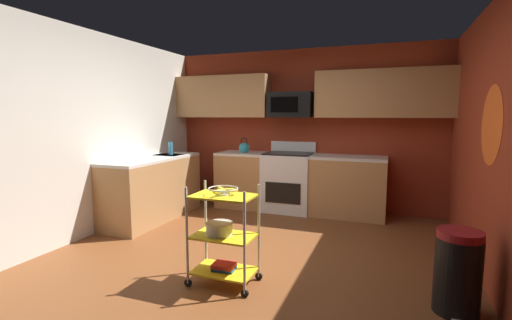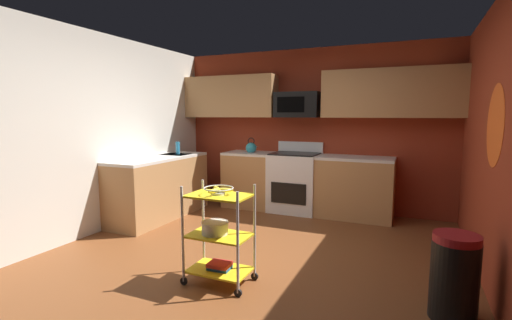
{
  "view_description": "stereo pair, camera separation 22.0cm",
  "coord_description": "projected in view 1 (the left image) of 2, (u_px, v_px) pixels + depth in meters",
  "views": [
    {
      "loc": [
        1.37,
        -3.47,
        1.54
      ],
      "look_at": [
        -0.01,
        0.22,
        1.05
      ],
      "focal_mm": 25.42,
      "sensor_mm": 36.0,
      "label": 1
    },
    {
      "loc": [
        1.57,
        -3.39,
        1.54
      ],
      "look_at": [
        -0.01,
        0.22,
        1.05
      ],
      "focal_mm": 25.42,
      "sensor_mm": 36.0,
      "label": 2
    }
  ],
  "objects": [
    {
      "name": "microwave",
      "position": [
        291.0,
        105.0,
        5.79
      ],
      "size": [
        0.7,
        0.39,
        0.4
      ],
      "color": "black"
    },
    {
      "name": "rolling_cart",
      "position": [
        224.0,
        236.0,
        3.28
      ],
      "size": [
        0.62,
        0.37,
        0.91
      ],
      "color": "silver",
      "rests_on": "ground"
    },
    {
      "name": "wall_left",
      "position": [
        83.0,
        134.0,
        4.5
      ],
      "size": [
        0.06,
        4.8,
        2.6
      ],
      "primitive_type": "cube",
      "color": "silver",
      "rests_on": "ground"
    },
    {
      "name": "wall_back",
      "position": [
        303.0,
        130.0,
        5.99
      ],
      "size": [
        4.52,
        0.06,
        2.6
      ],
      "primitive_type": "cube",
      "color": "maroon",
      "rests_on": "ground"
    },
    {
      "name": "counter_run",
      "position": [
        243.0,
        185.0,
        5.62
      ],
      "size": [
        3.54,
        2.33,
        0.92
      ],
      "color": "#B27F4C",
      "rests_on": "ground"
    },
    {
      "name": "floor",
      "position": [
        250.0,
        261.0,
        3.89
      ],
      "size": [
        4.4,
        4.8,
        0.04
      ],
      "primitive_type": "cube",
      "color": "brown",
      "rests_on": "ground"
    },
    {
      "name": "kettle",
      "position": [
        244.0,
        148.0,
        6.04
      ],
      "size": [
        0.21,
        0.18,
        0.26
      ],
      "color": "teal",
      "rests_on": "counter_run"
    },
    {
      "name": "oven_range",
      "position": [
        288.0,
        181.0,
        5.84
      ],
      "size": [
        0.76,
        0.65,
        1.1
      ],
      "color": "white",
      "rests_on": "ground"
    },
    {
      "name": "wall_right",
      "position": [
        503.0,
        145.0,
        2.96
      ],
      "size": [
        0.06,
        4.8,
        2.6
      ],
      "primitive_type": "cube",
      "color": "maroon",
      "rests_on": "ground"
    },
    {
      "name": "book_stack",
      "position": [
        224.0,
        267.0,
        3.32
      ],
      "size": [
        0.21,
        0.17,
        0.06
      ],
      "color": "#1E4C8C",
      "rests_on": "rolling_cart"
    },
    {
      "name": "dish_soap_bottle",
      "position": [
        171.0,
        148.0,
        5.66
      ],
      "size": [
        0.06,
        0.06,
        0.2
      ],
      "primitive_type": "cylinder",
      "color": "#2D8CBF",
      "rests_on": "counter_run"
    },
    {
      "name": "trash_can",
      "position": [
        458.0,
        272.0,
        2.81
      ],
      "size": [
        0.34,
        0.42,
        0.66
      ],
      "color": "black",
      "rests_on": "ground"
    },
    {
      "name": "mixing_bowl_large",
      "position": [
        219.0,
        228.0,
        3.29
      ],
      "size": [
        0.25,
        0.25,
        0.11
      ],
      "color": "silver",
      "rests_on": "rolling_cart"
    },
    {
      "name": "fruit_bowl",
      "position": [
        223.0,
        190.0,
        3.23
      ],
      "size": [
        0.27,
        0.27,
        0.07
      ],
      "color": "silver",
      "rests_on": "rolling_cart"
    },
    {
      "name": "upper_cabinets",
      "position": [
        303.0,
        95.0,
        5.73
      ],
      "size": [
        4.4,
        0.33,
        0.7
      ],
      "color": "#B27F4C"
    },
    {
      "name": "wall_flower_decal",
      "position": [
        491.0,
        125.0,
        3.2
      ],
      "size": [
        0.0,
        0.72,
        0.72
      ],
      "primitive_type": "cylinder",
      "rotation": [
        0.0,
        1.57,
        0.0
      ],
      "color": "#E5591E"
    }
  ]
}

